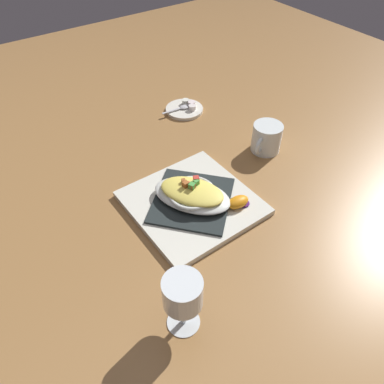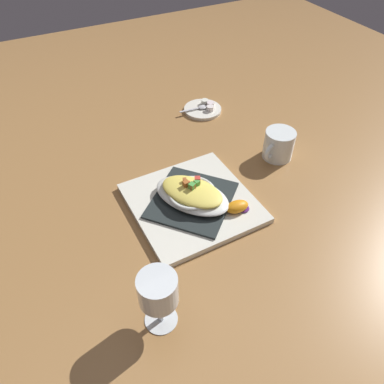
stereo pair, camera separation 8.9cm
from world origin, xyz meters
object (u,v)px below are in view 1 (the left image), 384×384
Objects in this scene: gratin_dish at (192,194)px; stemmed_glass at (183,295)px; creamer_saucer at (184,109)px; creamer_cup_1 at (192,104)px; creamer_cup_2 at (186,102)px; square_plate at (192,203)px; spoon at (183,108)px; creamer_cup_0 at (192,108)px; coffee_mug at (266,139)px; orange_garnish at (238,202)px.

stemmed_glass is at bearing 141.83° from gratin_dish.
creamer_cup_1 is at bearing -94.76° from creamer_saucer.
creamer_cup_2 is at bearing -34.77° from stemmed_glass.
spoon is at bearing -31.05° from square_plate.
creamer_cup_1 is 0.02m from creamer_cup_2.
square_plate is at bearing 144.75° from creamer_cup_0.
creamer_cup_2 is (0.04, -0.00, 0.00)m from creamer_cup_0.
stemmed_glass is at bearing 141.83° from square_plate.
spoon reaches higher than square_plate.
creamer_cup_1 reaches higher than spoon.
gratin_dish is 9.41× the size of creamer_cup_2.
spoon is at bearing 85.24° from creamer_cup_1.
coffee_mug is at bearing -168.97° from creamer_cup_0.
orange_garnish is 2.89× the size of creamer_cup_1.
coffee_mug is (0.06, -0.31, 0.03)m from square_plate.
creamer_cup_1 is at bearing -30.54° from creamer_cup_0.
spoon is at bearing 14.12° from coffee_mug.
orange_garnish is 0.26m from coffee_mug.
creamer_saucer is 0.03m from creamer_cup_1.
stemmed_glass reaches higher than coffee_mug.
coffee_mug is 0.59m from stemmed_glass.
creamer_cup_0 is at bearing -146.32° from creamer_saucer.
square_plate is 12.00× the size of creamer_cup_1.
square_plate is 2.13× the size of stemmed_glass.
creamer_saucer is at bearing 12.96° from coffee_mug.
creamer_cup_1 reaches higher than creamer_saucer.
orange_garnish is 0.50m from creamer_cup_2.
creamer_cup_0 is (0.35, -0.25, 0.01)m from square_plate.
square_plate is 0.43m from creamer_cup_0.
gratin_dish is 1.67× the size of stemmed_glass.
coffee_mug is at bearing -78.43° from gratin_dish.
square_plate is 0.03m from gratin_dish.
square_plate is 2.58× the size of coffee_mug.
gratin_dish is 0.44m from spoon.
orange_garnish is 2.89× the size of creamer_cup_0.
stemmed_glass is 0.78m from creamer_cup_2.
stemmed_glass is (-0.31, 0.50, 0.06)m from coffee_mug.
creamer_cup_2 is at bearing -52.63° from spoon.
coffee_mug reaches higher than creamer_cup_2.
creamer_cup_0 is (-0.02, -0.02, 0.00)m from spoon.
spoon is 4.13× the size of creamer_cup_0.
spoon reaches higher than creamer_saucer.
gratin_dish is 0.31m from stemmed_glass.
gratin_dish is 9.41× the size of creamer_cup_0.
orange_garnish is at bearing 158.39° from creamer_cup_1.
stemmed_glass is 0.77m from creamer_cup_1.
coffee_mug reaches higher than spoon.
creamer_saucer is (0.31, 0.07, -0.03)m from coffee_mug.
square_plate is 2.91× the size of spoon.
coffee_mug reaches higher than square_plate.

